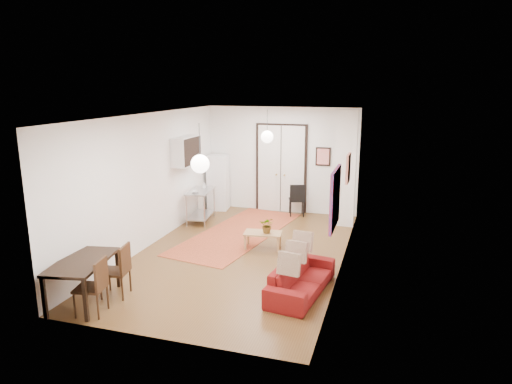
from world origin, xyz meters
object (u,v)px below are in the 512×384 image
(sofa, at_px, (301,278))
(coffee_table, at_px, (263,234))
(kitchen_counter, at_px, (201,202))
(black_side_chair, at_px, (297,196))
(dining_chair_far, at_px, (93,280))
(dining_table, at_px, (82,265))
(fridge, at_px, (218,182))
(dining_chair_near, at_px, (118,265))

(sofa, bearing_deg, coffee_table, 40.99)
(kitchen_counter, distance_m, black_side_chair, 2.64)
(kitchen_counter, xyz_separation_m, dining_chair_far, (0.36, -4.95, -0.01))
(dining_table, xyz_separation_m, dining_chair_far, (0.36, -0.22, -0.13))
(fridge, bearing_deg, kitchen_counter, -97.35)
(black_side_chair, bearing_deg, coffee_table, 69.38)
(coffee_table, xyz_separation_m, dining_chair_near, (-1.74, -2.84, 0.21))
(sofa, height_order, dining_chair_far, dining_chair_far)
(sofa, height_order, dining_chair_near, dining_chair_near)
(coffee_table, relative_size, fridge, 0.55)
(kitchen_counter, height_order, black_side_chair, black_side_chair)
(fridge, height_order, dining_table, fridge)
(coffee_table, distance_m, kitchen_counter, 2.57)
(dining_chair_far, bearing_deg, kitchen_counter, 173.37)
(fridge, xyz_separation_m, black_side_chair, (2.27, 0.08, -0.25))
(dining_chair_near, bearing_deg, sofa, 96.65)
(sofa, bearing_deg, dining_chair_near, 115.44)
(black_side_chair, bearing_deg, dining_chair_far, 55.95)
(sofa, distance_m, dining_table, 3.63)
(sofa, relative_size, black_side_chair, 2.00)
(kitchen_counter, bearing_deg, dining_chair_near, -93.21)
(sofa, height_order, fridge, fridge)
(kitchen_counter, bearing_deg, dining_table, -98.00)
(sofa, distance_m, black_side_chair, 4.83)
(sofa, relative_size, fridge, 1.16)
(dining_table, bearing_deg, black_side_chair, 69.50)
(dining_chair_near, bearing_deg, fridge, 172.91)
(coffee_table, bearing_deg, dining_chair_near, -121.58)
(fridge, xyz_separation_m, dining_chair_far, (0.36, -6.21, -0.26))
(coffee_table, bearing_deg, black_side_chair, 86.53)
(dining_table, relative_size, dining_chair_far, 1.59)
(kitchen_counter, bearing_deg, fridge, 82.00)
(coffee_table, height_order, fridge, fridge)
(kitchen_counter, height_order, fridge, fridge)
(fridge, bearing_deg, dining_table, -97.35)
(coffee_table, relative_size, dining_table, 0.60)
(sofa, xyz_separation_m, kitchen_counter, (-3.34, 3.36, 0.26))
(coffee_table, bearing_deg, sofa, -57.01)
(sofa, xyz_separation_m, dining_chair_near, (-2.98, -0.94, 0.26))
(fridge, height_order, dining_chair_far, fridge)
(coffee_table, bearing_deg, kitchen_counter, 145.27)
(black_side_chair, bearing_deg, fridge, -15.03)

